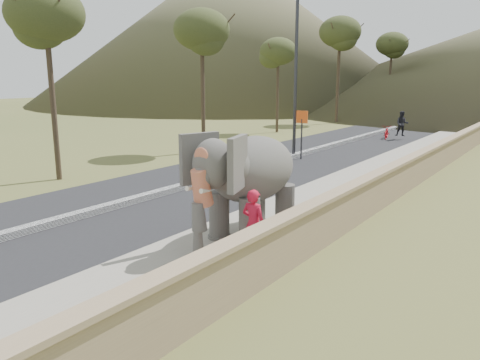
# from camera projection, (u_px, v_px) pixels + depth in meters

# --- Properties ---
(ground) EXTENTS (160.00, 160.00, 0.00)m
(ground) POSITION_uv_depth(u_px,v_px,m) (110.00, 309.00, 8.28)
(ground) COLOR olive
(ground) RESTS_ON ground
(road) EXTENTS (7.00, 120.00, 0.03)m
(road) POSITION_uv_depth(u_px,v_px,m) (226.00, 177.00, 19.07)
(road) COLOR black
(road) RESTS_ON ground
(median) EXTENTS (0.35, 120.00, 0.22)m
(median) POSITION_uv_depth(u_px,v_px,m) (226.00, 175.00, 19.05)
(median) COLOR black
(median) RESTS_ON ground
(walkway) EXTENTS (3.00, 120.00, 0.15)m
(walkway) POSITION_uv_depth(u_px,v_px,m) (340.00, 193.00, 16.22)
(walkway) COLOR #9E9687
(walkway) RESTS_ON ground
(parapet) EXTENTS (0.30, 120.00, 1.10)m
(parapet) POSITION_uv_depth(u_px,v_px,m) (388.00, 186.00, 15.19)
(parapet) COLOR tan
(parapet) RESTS_ON ground
(lamppost) EXTENTS (1.76, 0.36, 8.00)m
(lamppost) POSITION_uv_depth(u_px,v_px,m) (302.00, 58.00, 22.37)
(lamppost) COLOR #2A2A2E
(lamppost) RESTS_ON ground
(signboard) EXTENTS (0.60, 0.08, 2.40)m
(signboard) POSITION_uv_depth(u_px,v_px,m) (302.00, 126.00, 22.83)
(signboard) COLOR #2D2D33
(signboard) RESTS_ON ground
(hill_left) EXTENTS (60.00, 60.00, 22.00)m
(hill_left) POSITION_uv_depth(u_px,v_px,m) (231.00, 30.00, 71.16)
(hill_left) COLOR brown
(hill_left) RESTS_ON ground
(elephant_and_man) EXTENTS (2.14, 3.60, 2.60)m
(elephant_and_man) POSITION_uv_depth(u_px,v_px,m) (253.00, 184.00, 11.56)
(elephant_and_man) COLOR #615E58
(elephant_and_man) RESTS_ON ground
(motorcyclist) EXTENTS (1.90, 1.82, 1.86)m
(motorcyclist) POSITION_uv_depth(u_px,v_px,m) (394.00, 128.00, 30.43)
(motorcyclist) COLOR maroon
(motorcyclist) RESTS_ON ground
(trees) EXTENTS (48.66, 44.15, 9.26)m
(trees) POSITION_uv_depth(u_px,v_px,m) (425.00, 75.00, 32.85)
(trees) COLOR #473828
(trees) RESTS_ON ground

